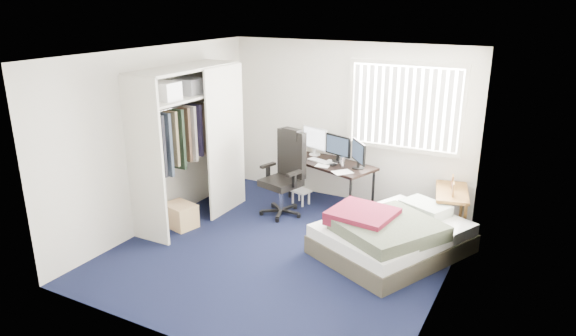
# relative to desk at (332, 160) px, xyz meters

# --- Properties ---
(ground) EXTENTS (4.20, 4.20, 0.00)m
(ground) POSITION_rel_desk_xyz_m (0.11, -1.75, -0.73)
(ground) COLOR black
(ground) RESTS_ON ground
(room_shell) EXTENTS (4.20, 4.20, 4.20)m
(room_shell) POSITION_rel_desk_xyz_m (0.11, -1.75, 0.78)
(room_shell) COLOR silver
(room_shell) RESTS_ON ground
(window_assembly) EXTENTS (1.72, 0.09, 1.32)m
(window_assembly) POSITION_rel_desk_xyz_m (1.01, 0.29, 0.87)
(window_assembly) COLOR white
(window_assembly) RESTS_ON ground
(closet) EXTENTS (0.64, 1.84, 2.22)m
(closet) POSITION_rel_desk_xyz_m (-1.57, -1.49, 0.62)
(closet) COLOR beige
(closet) RESTS_ON ground
(desk) EXTENTS (1.54, 1.07, 1.15)m
(desk) POSITION_rel_desk_xyz_m (0.00, 0.00, 0.00)
(desk) COLOR black
(desk) RESTS_ON ground
(office_chair) EXTENTS (0.74, 0.74, 1.29)m
(office_chair) POSITION_rel_desk_xyz_m (-0.47, -0.66, -0.24)
(office_chair) COLOR black
(office_chair) RESTS_ON ground
(footstool) EXTENTS (0.34, 0.30, 0.23)m
(footstool) POSITION_rel_desk_xyz_m (-0.41, -0.24, -0.55)
(footstool) COLOR white
(footstool) RESTS_ON ground
(nightstand) EXTENTS (0.60, 0.92, 0.76)m
(nightstand) POSITION_rel_desk_xyz_m (1.86, -0.11, -0.21)
(nightstand) COLOR brown
(nightstand) RESTS_ON ground
(bed) EXTENTS (1.98, 2.20, 0.60)m
(bed) POSITION_rel_desk_xyz_m (1.35, -1.20, -0.47)
(bed) COLOR #413B2E
(bed) RESTS_ON ground
(pine_box) EXTENTS (0.51, 0.43, 0.34)m
(pine_box) POSITION_rel_desk_xyz_m (-1.54, -1.81, -0.56)
(pine_box) COLOR tan
(pine_box) RESTS_ON ground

